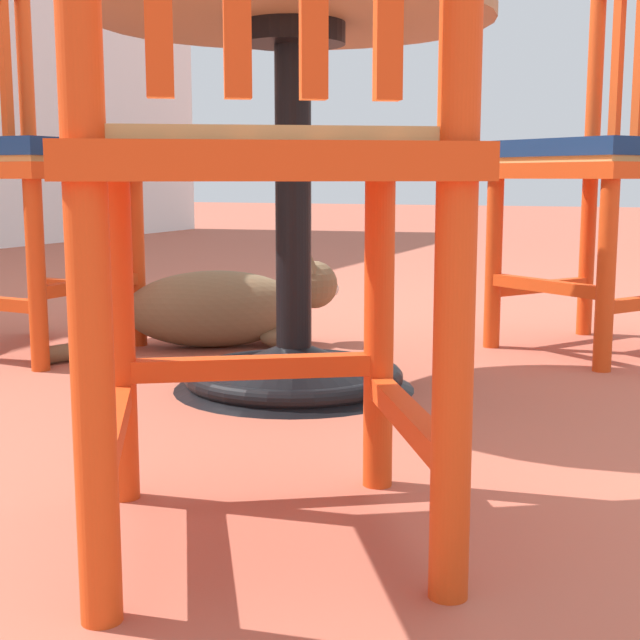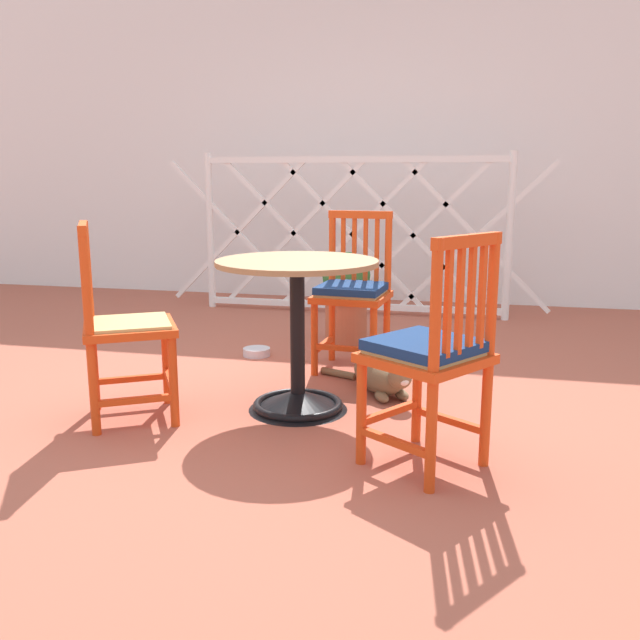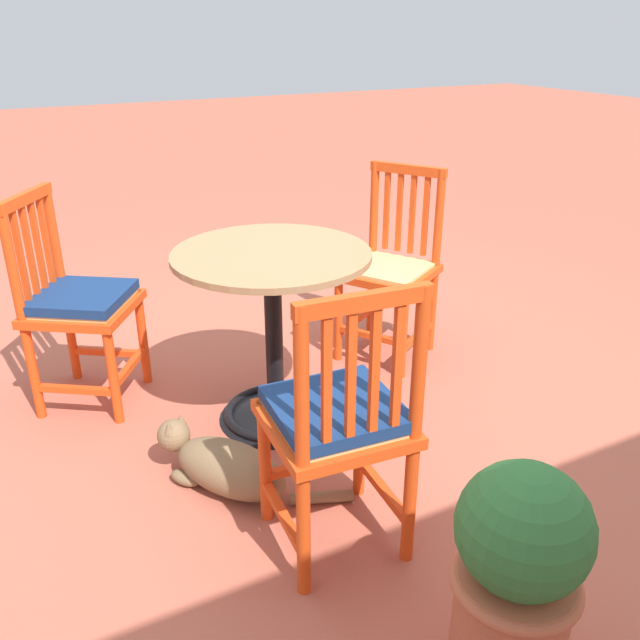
% 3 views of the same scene
% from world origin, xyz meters
% --- Properties ---
extents(ground_plane, '(24.00, 24.00, 0.00)m').
position_xyz_m(ground_plane, '(0.00, 0.00, 0.00)').
color(ground_plane, '#AD5642').
extents(cafe_table, '(0.76, 0.76, 0.73)m').
position_xyz_m(cafe_table, '(0.14, 0.08, 0.28)').
color(cafe_table, black).
rests_on(cafe_table, ground_plane).
extents(orange_chair_near_fence, '(0.56, 0.56, 0.91)m').
position_xyz_m(orange_chair_near_fence, '(0.80, -0.43, 0.45)').
color(orange_chair_near_fence, '#D64214').
rests_on(orange_chair_near_fence, ground_plane).
extents(orange_chair_by_planter, '(0.43, 0.43, 0.91)m').
position_xyz_m(orange_chair_by_planter, '(0.27, 0.84, 0.45)').
color(orange_chair_by_planter, '#D64214').
rests_on(orange_chair_by_planter, ground_plane).
extents(orange_chair_tucked_in, '(0.55, 0.55, 0.91)m').
position_xyz_m(orange_chair_tucked_in, '(-0.60, -0.21, 0.43)').
color(orange_chair_tucked_in, '#D64214').
rests_on(orange_chair_tucked_in, ground_plane).
extents(tabby_cat, '(0.57, 0.54, 0.23)m').
position_xyz_m(tabby_cat, '(0.50, 0.42, 0.10)').
color(tabby_cat, brown).
rests_on(tabby_cat, ground_plane).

